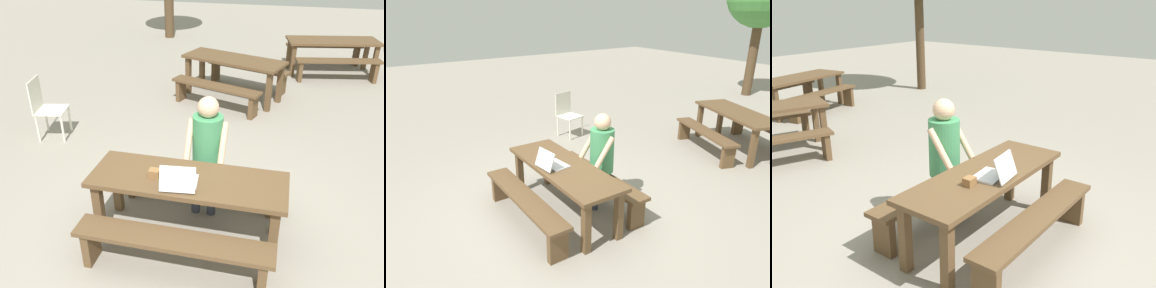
% 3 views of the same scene
% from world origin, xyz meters
% --- Properties ---
extents(ground_plane, '(30.00, 30.00, 0.00)m').
position_xyz_m(ground_plane, '(0.00, 0.00, 0.00)').
color(ground_plane, gray).
extents(picnic_table_front, '(1.97, 0.68, 0.72)m').
position_xyz_m(picnic_table_front, '(0.00, 0.00, 0.60)').
color(picnic_table_front, brown).
rests_on(picnic_table_front, ground).
extents(bench_near, '(1.86, 0.30, 0.44)m').
position_xyz_m(bench_near, '(0.00, -0.59, 0.34)').
color(bench_near, brown).
rests_on(bench_near, ground).
extents(bench_far, '(1.86, 0.30, 0.44)m').
position_xyz_m(bench_far, '(0.00, 0.59, 0.34)').
color(bench_far, brown).
rests_on(bench_far, ground).
extents(laptop, '(0.38, 0.38, 0.25)m').
position_xyz_m(laptop, '(-0.05, -0.15, 0.78)').
color(laptop, silver).
rests_on(laptop, picnic_table_front).
extents(small_pouch, '(0.11, 0.09, 0.08)m').
position_xyz_m(small_pouch, '(-0.33, -0.05, 0.76)').
color(small_pouch, olive).
rests_on(small_pouch, picnic_table_front).
extents(person_seated, '(0.44, 0.42, 1.36)m').
position_xyz_m(person_seated, '(0.08, 0.56, 0.80)').
color(person_seated, '#333847').
rests_on(person_seated, ground).
extents(picnic_table_mid, '(2.07, 1.13, 0.74)m').
position_xyz_m(picnic_table_mid, '(1.80, 6.09, 0.63)').
color(picnic_table_mid, brown).
rests_on(picnic_table_mid, ground).
extents(bench_mid_south, '(1.79, 0.62, 0.48)m').
position_xyz_m(bench_mid_south, '(1.91, 5.47, 0.36)').
color(bench_mid_south, brown).
rests_on(bench_mid_south, ground).
extents(bench_mid_north, '(1.79, 0.62, 0.48)m').
position_xyz_m(bench_mid_north, '(1.68, 6.70, 0.36)').
color(bench_mid_north, brown).
rests_on(bench_mid_north, ground).
extents(bench_rear_south, '(1.71, 0.86, 0.45)m').
position_xyz_m(bench_rear_south, '(-0.34, 3.43, 0.34)').
color(bench_rear_south, brown).
rests_on(bench_rear_south, ground).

